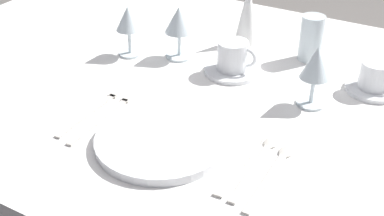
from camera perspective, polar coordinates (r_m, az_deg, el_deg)
The scene contains 16 objects.
dining_table at distance 1.25m, azimuth 4.03°, elevation -1.08°, with size 1.80×1.11×0.74m.
dinner_plate at distance 1.01m, azimuth -3.40°, elevation -3.62°, with size 0.27×0.27×0.02m, color white.
fork_outer at distance 1.12m, azimuth -9.48°, elevation -0.78°, with size 0.02×0.23×0.00m.
fork_inner at distance 1.14m, azimuth -10.79°, elevation -0.15°, with size 0.02×0.22×0.00m.
dinner_knife at distance 0.97m, azimuth 5.53°, elevation -6.13°, with size 0.02×0.22×0.00m.
spoon_soup at distance 0.98m, azimuth 7.53°, elevation -5.74°, with size 0.03×0.22×0.01m.
spoon_dessert at distance 0.96m, azimuth 9.19°, elevation -6.74°, with size 0.03×0.22×0.01m.
saucer_left at distance 1.28m, azimuth 4.49°, elevation 4.18°, with size 0.14×0.14×0.01m, color white.
coffee_cup_left at distance 1.26m, azimuth 4.64°, elevation 5.83°, with size 0.10×0.08×0.07m.
saucer_right at distance 1.27m, azimuth 19.49°, elevation 2.02°, with size 0.13×0.13×0.01m, color white.
coffee_cup_right at distance 1.25m, azimuth 19.87°, elevation 3.46°, with size 0.10×0.07×0.06m.
wine_glass_centre at distance 1.34m, azimuth -7.11°, elevation 9.56°, with size 0.07×0.07×0.13m.
wine_glass_left at distance 1.13m, azimuth 13.62°, elevation 4.56°, with size 0.07×0.07×0.14m.
wine_glass_right at distance 1.32m, azimuth -1.47°, elevation 9.46°, with size 0.07×0.07×0.14m.
drink_tumbler at distance 1.36m, azimuth 13.11°, elevation 7.30°, with size 0.06×0.06×0.12m.
napkin_folded at distance 1.41m, azimuth 6.21°, elevation 10.43°, with size 0.07×0.07×0.17m, color white.
Camera 1 is at (0.45, -0.95, 1.33)m, focal length 47.89 mm.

